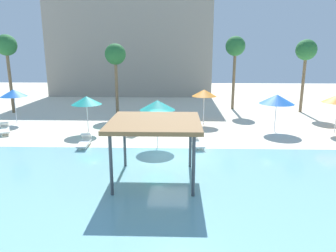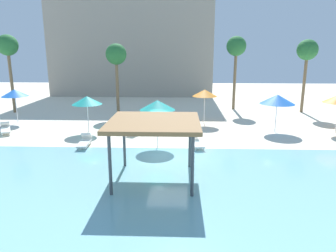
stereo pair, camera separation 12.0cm
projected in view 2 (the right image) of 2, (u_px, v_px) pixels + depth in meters
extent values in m
plane|color=beige|center=(170.00, 157.00, 17.58)|extent=(80.00, 80.00, 0.00)
cube|color=#7AB7C1|center=(166.00, 200.00, 12.48)|extent=(44.00, 13.50, 0.04)
cylinder|color=#42474C|center=(124.00, 142.00, 15.86)|extent=(0.14, 0.14, 2.63)
cylinder|color=#42474C|center=(190.00, 143.00, 15.74)|extent=(0.14, 0.14, 2.63)
cylinder|color=#42474C|center=(110.00, 165.00, 12.64)|extent=(0.14, 0.14, 2.63)
cylinder|color=#42474C|center=(192.00, 166.00, 12.52)|extent=(0.14, 0.14, 2.63)
cube|color=olive|center=(154.00, 122.00, 13.86)|extent=(4.01, 4.01, 0.18)
cylinder|color=silver|center=(276.00, 118.00, 22.83)|extent=(0.06, 0.06, 2.05)
cone|color=blue|center=(277.00, 99.00, 22.51)|extent=(2.48, 2.48, 0.68)
cylinder|color=silver|center=(158.00, 128.00, 19.34)|extent=(0.06, 0.06, 2.29)
cone|color=teal|center=(157.00, 105.00, 19.00)|extent=(2.16, 2.16, 0.59)
cylinder|color=silver|center=(17.00, 110.00, 25.62)|extent=(0.06, 0.06, 2.17)
cone|color=blue|center=(15.00, 93.00, 25.29)|extent=(2.09, 2.09, 0.58)
cylinder|color=silver|center=(88.00, 118.00, 22.73)|extent=(0.06, 0.06, 2.03)
cone|color=teal|center=(87.00, 100.00, 22.42)|extent=(2.14, 2.14, 0.59)
cylinder|color=silver|center=(204.00, 110.00, 25.37)|extent=(0.06, 0.06, 2.22)
cone|color=orange|center=(205.00, 93.00, 25.04)|extent=(1.98, 1.98, 0.54)
cylinder|color=white|center=(204.00, 149.00, 18.60)|extent=(0.05, 0.05, 0.22)
cylinder|color=white|center=(196.00, 150.00, 18.53)|extent=(0.05, 0.05, 0.22)
cylinder|color=white|center=(198.00, 142.00, 19.99)|extent=(0.05, 0.05, 0.22)
cylinder|color=white|center=(191.00, 143.00, 19.92)|extent=(0.05, 0.05, 0.22)
cube|color=white|center=(197.00, 143.00, 19.22)|extent=(0.91, 1.88, 0.10)
cube|color=white|center=(194.00, 136.00, 19.87)|extent=(0.68, 0.61, 0.40)
cylinder|color=white|center=(86.00, 149.00, 18.65)|extent=(0.05, 0.05, 0.22)
cylinder|color=white|center=(78.00, 149.00, 18.64)|extent=(0.05, 0.05, 0.22)
cylinder|color=white|center=(91.00, 142.00, 20.05)|extent=(0.05, 0.05, 0.22)
cylinder|color=white|center=(83.00, 142.00, 20.03)|extent=(0.05, 0.05, 0.22)
cube|color=white|center=(84.00, 143.00, 19.30)|extent=(0.72, 1.84, 0.10)
cube|color=white|center=(87.00, 135.00, 19.96)|extent=(0.63, 0.55, 0.40)
cylinder|color=white|center=(134.00, 135.00, 21.59)|extent=(0.05, 0.05, 0.22)
cylinder|color=white|center=(128.00, 135.00, 21.81)|extent=(0.05, 0.05, 0.22)
cylinder|color=white|center=(145.00, 131.00, 22.83)|extent=(0.05, 0.05, 0.22)
cylinder|color=white|center=(139.00, 130.00, 23.05)|extent=(0.05, 0.05, 0.22)
cube|color=white|center=(136.00, 130.00, 22.28)|extent=(1.32, 1.88, 0.10)
cube|color=white|center=(142.00, 125.00, 22.86)|extent=(0.76, 0.72, 0.40)
cylinder|color=white|center=(10.00, 134.00, 21.99)|extent=(0.05, 0.05, 0.22)
cylinder|color=white|center=(2.00, 135.00, 21.77)|extent=(0.05, 0.05, 0.22)
cylinder|color=white|center=(9.00, 129.00, 23.23)|extent=(0.05, 0.05, 0.22)
cylinder|color=white|center=(2.00, 130.00, 23.01)|extent=(0.05, 0.05, 0.22)
cube|color=white|center=(6.00, 130.00, 22.46)|extent=(1.41, 1.86, 0.10)
cube|color=white|center=(5.00, 124.00, 23.04)|extent=(0.77, 0.74, 0.40)
cylinder|color=brown|center=(304.00, 84.00, 29.60)|extent=(0.28, 0.28, 5.48)
sphere|color=#286B33|center=(307.00, 50.00, 28.86)|extent=(1.90, 1.90, 1.90)
cylinder|color=brown|center=(12.00, 81.00, 29.40)|extent=(0.28, 0.28, 5.90)
sphere|color=#286B33|center=(7.00, 45.00, 28.62)|extent=(1.90, 1.90, 1.90)
cylinder|color=brown|center=(117.00, 86.00, 29.20)|extent=(0.28, 0.28, 5.10)
sphere|color=#286B33|center=(116.00, 54.00, 28.51)|extent=(1.90, 1.90, 1.90)
cylinder|color=brown|center=(235.00, 80.00, 31.11)|extent=(0.28, 0.28, 5.83)
sphere|color=#286B33|center=(236.00, 46.00, 30.34)|extent=(1.90, 1.90, 1.90)
cube|color=#9E9384|center=(135.00, 39.00, 43.46)|extent=(20.68, 11.12, 14.63)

